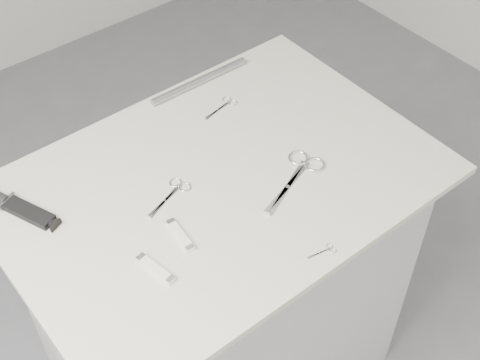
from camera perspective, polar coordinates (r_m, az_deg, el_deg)
plinth at (r=1.91m, az=-1.51°, el=-9.73°), size 0.90×0.60×0.90m
display_board at (r=1.55m, az=-1.84°, el=-0.18°), size 1.00×0.70×0.02m
large_shears at (r=1.57m, az=5.13°, el=0.84°), size 0.21×0.13×0.01m
embroidery_scissors_a at (r=1.52m, az=-5.66°, el=-0.98°), size 0.13×0.07×0.00m
embroidery_scissors_b at (r=1.74m, az=-1.36°, el=6.37°), size 0.11×0.05×0.00m
tiny_scissors at (r=1.42m, az=7.25°, el=-6.03°), size 0.07×0.03×0.00m
sheathed_knife at (r=1.56m, az=-18.81°, el=-2.02°), size 0.10×0.20×0.03m
pocket_knife_a at (r=1.38m, az=-7.21°, el=-7.51°), size 0.04×0.10×0.01m
pocket_knife_b at (r=1.43m, az=-5.12°, el=-4.69°), size 0.03×0.10×0.01m
metal_rail at (r=1.80m, az=-3.49°, el=8.43°), size 0.30×0.02×0.02m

